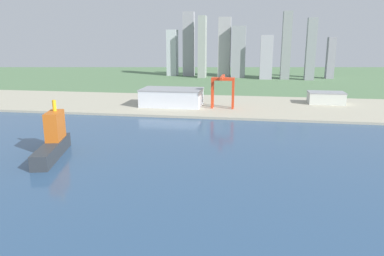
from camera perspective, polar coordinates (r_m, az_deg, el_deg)
ground_plane at (r=235.43m, az=3.03°, el=-4.97°), size 2400.00×2400.00×0.00m
water_bay at (r=180.04m, az=0.84°, el=-11.02°), size 840.00×360.00×0.15m
industrial_pier at (r=419.03m, az=5.96°, el=3.46°), size 840.00×140.00×2.50m
container_barge at (r=257.37m, az=-20.84°, el=-1.85°), size 23.68×57.35×35.62m
port_crane_red at (r=392.53m, az=4.83°, el=6.76°), size 24.50×36.39×35.55m
warehouse_main at (r=410.32m, az=-3.17°, el=4.83°), size 67.36×40.83×19.10m
warehouse_annex at (r=450.19m, az=20.17°, el=4.46°), size 40.51×24.65×13.71m
distant_skyline at (r=743.80m, az=6.83°, el=12.00°), size 332.92×66.70×128.80m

